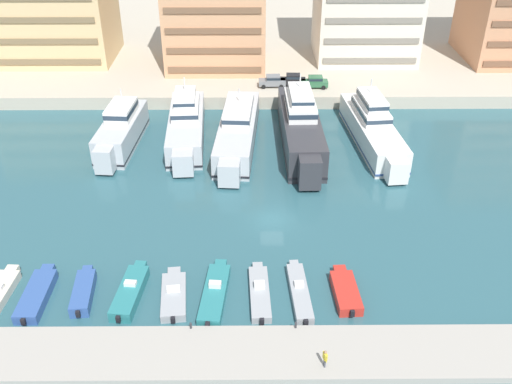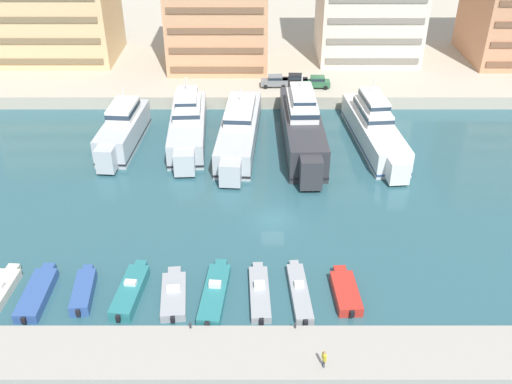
# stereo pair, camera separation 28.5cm
# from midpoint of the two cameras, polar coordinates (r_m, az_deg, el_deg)

# --- Properties ---
(ground_plane) EXTENTS (400.00, 400.00, 0.00)m
(ground_plane) POSITION_cam_midpoint_polar(r_m,az_deg,el_deg) (61.01, 1.51, -2.76)
(ground_plane) COLOR #2D5B66
(quay_promenade) EXTENTS (180.00, 70.00, 1.93)m
(quay_promenade) POSITION_cam_midpoint_polar(r_m,az_deg,el_deg) (118.59, 0.57, 15.58)
(quay_promenade) COLOR #BCB29E
(quay_promenade) RESTS_ON ground
(pier_dock) EXTENTS (120.00, 5.51, 0.62)m
(pier_dock) POSITION_cam_midpoint_polar(r_m,az_deg,el_deg) (46.62, 2.23, -15.87)
(pier_dock) COLOR #A8A399
(pier_dock) RESTS_ON ground
(yacht_silver_far_left) EXTENTS (5.03, 16.44, 7.07)m
(yacht_silver_far_left) POSITION_cam_midpoint_polar(r_m,az_deg,el_deg) (76.79, -13.46, 6.00)
(yacht_silver_far_left) COLOR silver
(yacht_silver_far_left) RESTS_ON ground
(yacht_silver_left) EXTENTS (5.50, 20.52, 7.81)m
(yacht_silver_left) POSITION_cam_midpoint_polar(r_m,az_deg,el_deg) (76.87, -7.11, 6.74)
(yacht_silver_left) COLOR silver
(yacht_silver_left) RESTS_ON ground
(yacht_silver_mid_left) EXTENTS (5.93, 22.99, 6.61)m
(yacht_silver_mid_left) POSITION_cam_midpoint_polar(r_m,az_deg,el_deg) (75.28, -1.96, 6.21)
(yacht_silver_mid_left) COLOR silver
(yacht_silver_mid_left) RESTS_ON ground
(yacht_charcoal_center_left) EXTENTS (5.11, 22.96, 8.86)m
(yacht_charcoal_center_left) POSITION_cam_midpoint_polar(r_m,az_deg,el_deg) (74.58, 4.38, 6.49)
(yacht_charcoal_center_left) COLOR #333338
(yacht_charcoal_center_left) RESTS_ON ground
(yacht_white_center) EXTENTS (6.19, 21.94, 7.95)m
(yacht_white_center) POSITION_cam_midpoint_polar(r_m,az_deg,el_deg) (76.84, 11.48, 6.33)
(yacht_white_center) COLOR white
(yacht_white_center) RESTS_ON ground
(motorboat_blue_left) EXTENTS (2.05, 7.36, 0.96)m
(motorboat_blue_left) POSITION_cam_midpoint_polar(r_m,az_deg,el_deg) (54.73, -21.21, -9.53)
(motorboat_blue_left) COLOR #33569E
(motorboat_blue_left) RESTS_ON ground
(motorboat_blue_mid_left) EXTENTS (2.13, 6.23, 1.09)m
(motorboat_blue_mid_left) POSITION_cam_midpoint_polar(r_m,az_deg,el_deg) (53.59, -17.02, -9.51)
(motorboat_blue_mid_left) COLOR #33569E
(motorboat_blue_mid_left) RESTS_ON ground
(motorboat_teal_center_left) EXTENTS (2.56, 7.53, 1.43)m
(motorboat_teal_center_left) POSITION_cam_midpoint_polar(r_m,az_deg,el_deg) (52.56, -12.60, -9.68)
(motorboat_teal_center_left) COLOR teal
(motorboat_teal_center_left) RESTS_ON ground
(motorboat_grey_center) EXTENTS (2.67, 6.86, 1.17)m
(motorboat_grey_center) POSITION_cam_midpoint_polar(r_m,az_deg,el_deg) (51.71, -8.38, -10.15)
(motorboat_grey_center) COLOR #9EA3A8
(motorboat_grey_center) RESTS_ON ground
(motorboat_teal_center_right) EXTENTS (2.63, 8.51, 1.39)m
(motorboat_teal_center_right) POSITION_cam_midpoint_polar(r_m,az_deg,el_deg) (51.47, -4.30, -10.02)
(motorboat_teal_center_right) COLOR teal
(motorboat_teal_center_right) RESTS_ON ground
(motorboat_grey_mid_right) EXTENTS (1.98, 7.78, 1.29)m
(motorboat_grey_mid_right) POSITION_cam_midpoint_polar(r_m,az_deg,el_deg) (51.49, 0.20, -10.00)
(motorboat_grey_mid_right) COLOR #9EA3A8
(motorboat_grey_mid_right) RESTS_ON ground
(motorboat_grey_right) EXTENTS (2.00, 8.19, 1.20)m
(motorboat_grey_right) POSITION_cam_midpoint_polar(r_m,az_deg,el_deg) (51.62, 4.20, -9.92)
(motorboat_grey_right) COLOR #9EA3A8
(motorboat_grey_right) RESTS_ON ground
(motorboat_red_far_right) EXTENTS (2.37, 6.31, 0.95)m
(motorboat_red_far_right) POSITION_cam_midpoint_polar(r_m,az_deg,el_deg) (52.04, 8.78, -9.78)
(motorboat_red_far_right) COLOR red
(motorboat_red_far_right) RESTS_ON ground
(car_grey_far_left) EXTENTS (4.14, 1.99, 1.80)m
(car_grey_far_left) POSITION_cam_midpoint_polar(r_m,az_deg,el_deg) (88.86, 1.57, 11.07)
(car_grey_far_left) COLOR slate
(car_grey_far_left) RESTS_ON quay_promenade
(car_black_left) EXTENTS (4.17, 2.06, 1.80)m
(car_black_left) POSITION_cam_midpoint_polar(r_m,az_deg,el_deg) (89.44, 3.58, 11.17)
(car_black_left) COLOR black
(car_black_left) RESTS_ON quay_promenade
(car_green_mid_left) EXTENTS (4.11, 1.95, 1.80)m
(car_green_mid_left) POSITION_cam_midpoint_polar(r_m,az_deg,el_deg) (88.93, 5.79, 10.94)
(car_green_mid_left) COLOR #2D6642
(car_green_mid_left) RESTS_ON quay_promenade
(apartment_block_far_left) EXTENTS (21.82, 14.49, 19.20)m
(apartment_block_far_left) POSITION_cam_midpoint_polar(r_m,az_deg,el_deg) (105.49, -20.41, 16.98)
(apartment_block_far_left) COLOR #E0BC84
(apartment_block_far_left) RESTS_ON quay_promenade
(pedestrian_near_edge) EXTENTS (0.35, 0.62, 1.66)m
(pedestrian_near_edge) POSITION_cam_midpoint_polar(r_m,az_deg,el_deg) (44.91, 6.73, -16.11)
(pedestrian_near_edge) COLOR #4C515B
(pedestrian_near_edge) RESTS_ON pier_dock
(bollard_west) EXTENTS (0.20, 0.20, 0.61)m
(bollard_west) POSITION_cam_midpoint_polar(r_m,az_deg,el_deg) (48.12, -6.71, -13.10)
(bollard_west) COLOR #2D2D33
(bollard_west) RESTS_ON pier_dock
(bollard_west_mid) EXTENTS (0.20, 0.20, 0.61)m
(bollard_west_mid) POSITION_cam_midpoint_polar(r_m,az_deg,el_deg) (47.95, 3.82, -13.10)
(bollard_west_mid) COLOR #2D2D33
(bollard_west_mid) RESTS_ON pier_dock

